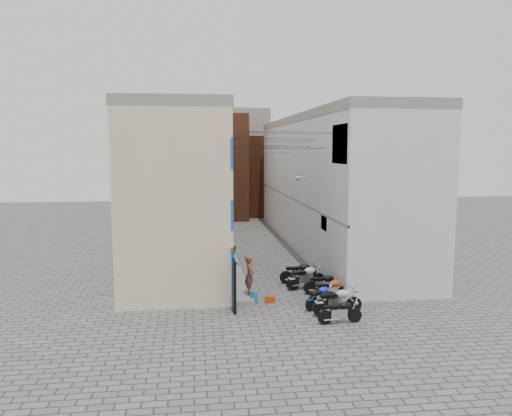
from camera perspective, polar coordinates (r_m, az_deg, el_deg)
name	(u,v)px	position (r m, az deg, el deg)	size (l,w,h in m)	color
ground	(291,305)	(22.25, 4.00, -10.99)	(90.00, 90.00, 0.00)	#5C5957
plinth	(225,246)	(34.49, -3.57, -4.34)	(0.90, 26.00, 0.25)	gray
building_left	(181,183)	(33.81, -8.59, 2.85)	(5.10, 27.00, 9.00)	beige
building_right	(326,182)	(35.06, 7.96, 3.02)	(5.94, 26.00, 9.00)	silver
building_far_brick_left	(215,167)	(48.85, -4.69, 4.71)	(6.00, 6.00, 10.00)	brown
building_far_brick_right	(263,176)	(51.35, 0.82, 3.72)	(5.00, 6.00, 8.00)	brown
building_far_concrete	(231,160)	(54.94, -2.88, 5.48)	(8.00, 5.00, 11.00)	gray
far_shopfront	(238,209)	(46.50, -2.02, -0.08)	(2.00, 0.30, 2.40)	black
overhead_wires	(266,143)	(28.72, 1.13, 7.47)	(5.80, 13.02, 1.32)	black
motorcycle_a	(340,310)	(20.12, 9.56, -11.48)	(0.57, 1.79, 1.04)	black
motorcycle_b	(337,300)	(21.10, 9.30, -10.29)	(0.68, 2.17, 1.25)	#B5B5BA
motorcycle_c	(320,295)	(21.89, 7.38, -9.88)	(0.58, 1.84, 1.07)	#0D30C6
motorcycle_d	(331,288)	(22.85, 8.57, -9.07)	(0.63, 1.98, 1.15)	#BD340D
motorcycle_e	(324,283)	(23.83, 7.76, -8.44)	(0.60, 1.91, 1.11)	black
motorcycle_f	(306,276)	(24.67, 5.72, -7.71)	(0.68, 2.16, 1.25)	silver
motorcycle_g	(300,272)	(25.53, 5.04, -7.26)	(0.65, 2.06, 1.19)	black
person_a	(250,275)	(22.63, -0.74, -7.67)	(0.65, 0.42, 1.77)	brown
person_b	(233,262)	(25.19, -2.63, -6.23)	(0.84, 0.65, 1.72)	#373B53
water_jug_near	(254,297)	(22.41, -0.20, -10.17)	(0.32, 0.32, 0.50)	#2332B2
water_jug_far	(254,297)	(22.41, -0.20, -10.14)	(0.34, 0.34, 0.52)	#2168A7
red_crate	(270,299)	(22.54, 1.62, -10.37)	(0.44, 0.33, 0.28)	#AF300C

